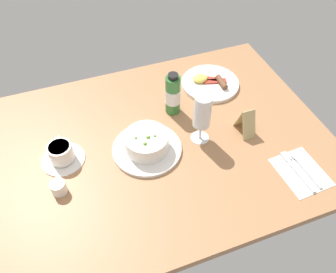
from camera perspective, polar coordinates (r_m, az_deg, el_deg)
ground_plane at (r=117.01cm, az=-0.31°, el=-1.03°), size 110.00×84.00×3.00cm
porridge_bowl at (r=110.60cm, az=-3.60°, el=-1.19°), size 22.88×22.88×7.82cm
cutlery_setting at (r=115.35cm, az=21.31°, el=-5.32°), size 14.33×17.22×0.90cm
coffee_cup at (r=113.36cm, az=-17.44°, el=-2.76°), size 13.90×13.90×6.67cm
creamer_jug at (r=106.63cm, az=-17.92°, el=-8.18°), size 5.37×4.62×4.89cm
wine_glass at (r=108.40cm, az=5.77°, el=3.91°), size 6.34×6.34×18.68cm
sauce_bottle_green at (r=120.57cm, az=0.81°, el=7.03°), size 5.49×5.49×16.63cm
breakfast_plate at (r=137.19cm, az=7.02°, el=8.93°), size 22.65×22.65×3.70cm
menu_card at (r=117.88cm, az=12.99°, el=2.48°), size 4.57×7.90×10.05cm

